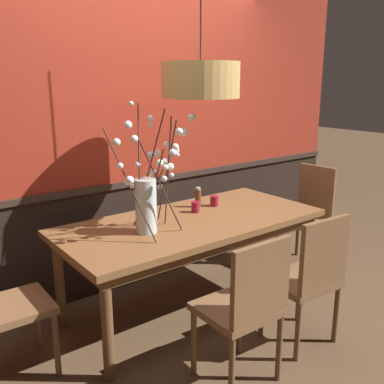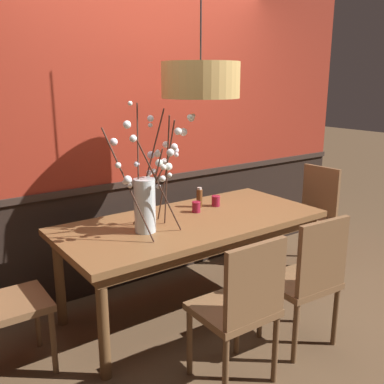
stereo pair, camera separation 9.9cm
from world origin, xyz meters
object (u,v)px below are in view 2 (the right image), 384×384
object	(u,v)px
chair_head_east_end	(313,212)
chair_near_side_right	(308,276)
condiment_bottle	(199,198)
dining_table	(192,229)
pendant_lamp	(201,80)
vase_with_blossoms	(148,194)
candle_holder_nearer_edge	(216,201)
candle_holder_nearer_center	(196,207)
chair_near_side_left	(241,305)

from	to	relation	value
chair_head_east_end	chair_near_side_right	bearing A→B (deg)	-142.04
chair_near_side_right	condiment_bottle	world-z (taller)	chair_near_side_right
dining_table	pendant_lamp	xyz separation A→B (m)	(0.06, -0.01, 1.10)
vase_with_blossoms	candle_holder_nearer_edge	distance (m)	0.82
vase_with_blossoms	pendant_lamp	world-z (taller)	pendant_lamp
chair_head_east_end	candle_holder_nearer_edge	distance (m)	1.10
chair_near_side_right	candle_holder_nearer_center	size ratio (longest dim) A/B	10.71
candle_holder_nearer_center	chair_near_side_right	bearing A→B (deg)	-79.64
dining_table	pendant_lamp	size ratio (longest dim) A/B	1.79
chair_near_side_left	candle_holder_nearer_center	world-z (taller)	chair_near_side_left
candle_holder_nearer_center	condiment_bottle	size ratio (longest dim) A/B	0.52
candle_holder_nearer_center	candle_holder_nearer_edge	size ratio (longest dim) A/B	0.99
candle_holder_nearer_edge	pendant_lamp	world-z (taller)	pendant_lamp
chair_head_east_end	pendant_lamp	xyz separation A→B (m)	(-1.36, -0.02, 1.22)
chair_head_east_end	condiment_bottle	xyz separation A→B (m)	(-1.18, 0.23, 0.29)
chair_near_side_right	vase_with_blossoms	distance (m)	1.19
chair_head_east_end	vase_with_blossoms	world-z (taller)	vase_with_blossoms
chair_head_east_end	dining_table	bearing A→B (deg)	-179.83
chair_near_side_left	pendant_lamp	world-z (taller)	pendant_lamp
chair_near_side_left	vase_with_blossoms	size ratio (longest dim) A/B	1.04
chair_near_side_right	pendant_lamp	world-z (taller)	pendant_lamp
chair_near_side_left	condiment_bottle	distance (m)	1.28
dining_table	condiment_bottle	world-z (taller)	condiment_bottle
dining_table	candle_holder_nearer_edge	bearing A→B (deg)	24.96
condiment_bottle	pendant_lamp	size ratio (longest dim) A/B	0.15
vase_with_blossoms	pendant_lamp	xyz separation A→B (m)	(0.46, 0.02, 0.75)
chair_head_east_end	pendant_lamp	world-z (taller)	pendant_lamp
dining_table	chair_head_east_end	size ratio (longest dim) A/B	2.10
dining_table	pendant_lamp	distance (m)	1.10
candle_holder_nearer_center	candle_holder_nearer_edge	bearing A→B (deg)	10.53
chair_head_east_end	candle_holder_nearer_edge	world-z (taller)	chair_head_east_end
condiment_bottle	dining_table	bearing A→B (deg)	-136.43
dining_table	chair_near_side_left	xyz separation A→B (m)	(-0.30, -0.89, -0.13)
candle_holder_nearer_edge	chair_near_side_left	bearing A→B (deg)	-122.16
candle_holder_nearer_center	candle_holder_nearer_edge	distance (m)	0.24
dining_table	candle_holder_nearer_edge	distance (m)	0.42
chair_near_side_right	chair_head_east_end	world-z (taller)	chair_head_east_end
chair_head_east_end	chair_near_side_left	bearing A→B (deg)	-152.56
chair_near_side_right	vase_with_blossoms	bearing A→B (deg)	130.56
chair_near_side_left	candle_holder_nearer_center	size ratio (longest dim) A/B	10.72
chair_near_side_left	vase_with_blossoms	world-z (taller)	vase_with_blossoms
vase_with_blossoms	pendant_lamp	size ratio (longest dim) A/B	0.79
candle_holder_nearer_edge	condiment_bottle	xyz separation A→B (m)	(-0.13, 0.06, 0.03)
pendant_lamp	condiment_bottle	bearing A→B (deg)	53.94
vase_with_blossoms	candle_holder_nearer_center	world-z (taller)	vase_with_blossoms
condiment_bottle	chair_head_east_end	bearing A→B (deg)	-10.83
vase_with_blossoms	pendant_lamp	distance (m)	0.88
candle_holder_nearer_edge	condiment_bottle	distance (m)	0.14
chair_near_side_left	candle_holder_nearer_edge	xyz separation A→B (m)	(0.67, 1.06, 0.26)
candle_holder_nearer_center	pendant_lamp	xyz separation A→B (m)	(-0.07, -0.14, 0.97)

